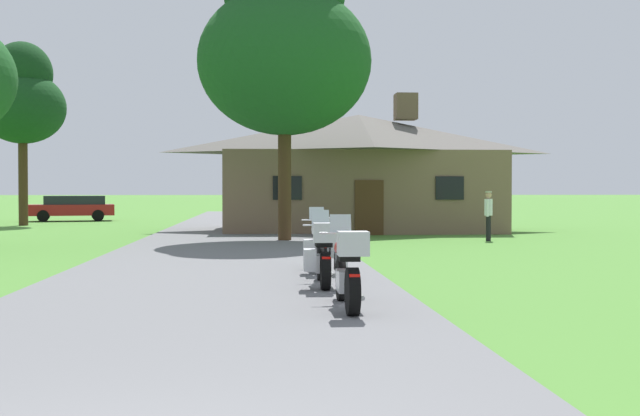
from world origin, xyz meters
name	(u,v)px	position (x,y,z in m)	size (l,w,h in m)	color
ground_plane	(233,247)	(0.00, 20.00, 0.00)	(500.00, 500.00, 0.00)	#4C8433
asphalt_driveway	(230,251)	(0.00, 18.00, 0.03)	(6.40, 80.00, 0.06)	slate
motorcycle_red_nearest_to_camera	(348,269)	(2.03, 6.91, 0.62)	(0.66, 2.08, 1.30)	black
motorcycle_silver_second_in_row	(324,255)	(1.90, 9.52, 0.61)	(0.73, 2.08, 1.30)	black
motorcycle_silver_farthest_in_row	(320,245)	(2.04, 12.05, 0.61)	(0.72, 2.08, 1.30)	black
stone_lodge	(359,171)	(4.98, 29.20, 2.52)	(11.79, 6.81, 5.79)	brown
bystander_white_shirt_near_lodge	(488,213)	(8.53, 22.26, 0.95)	(0.35, 0.51, 1.69)	black
tree_by_lodge_front	(284,41)	(1.64, 22.31, 6.66)	(5.75, 5.75, 10.44)	#422D19
tree_left_far	(22,98)	(-10.60, 35.42, 6.16)	(4.10, 4.10, 8.88)	#422D19
parked_red_suv_far_left	(72,207)	(-9.54, 40.86, 0.78)	(4.90, 2.82, 1.40)	maroon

